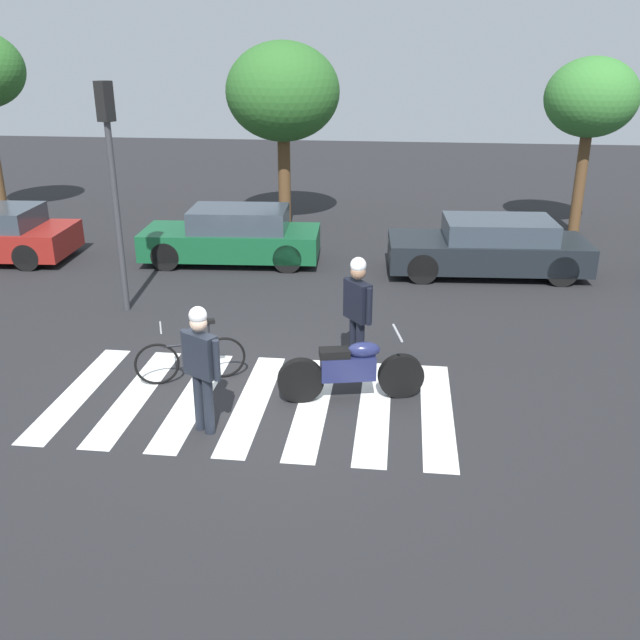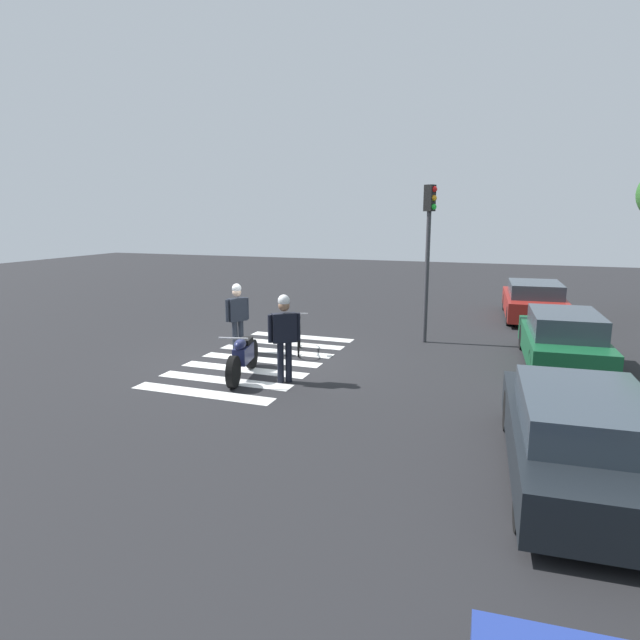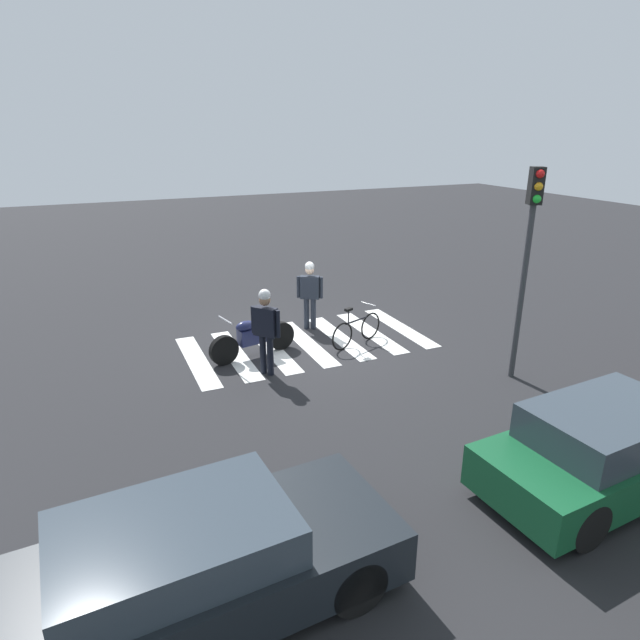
{
  "view_description": "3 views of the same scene",
  "coord_description": "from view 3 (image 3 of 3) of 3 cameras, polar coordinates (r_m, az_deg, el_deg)",
  "views": [
    {
      "loc": [
        2.07,
        -9.0,
        4.94
      ],
      "look_at": [
        0.82,
        1.56,
        0.73
      ],
      "focal_mm": 39.29,
      "sensor_mm": 36.0,
      "label": 1
    },
    {
      "loc": [
        11.59,
        5.76,
        3.54
      ],
      "look_at": [
        -0.27,
        1.46,
        1.06
      ],
      "focal_mm": 30.09,
      "sensor_mm": 36.0,
      "label": 2
    },
    {
      "loc": [
        4.68,
        11.39,
        5.04
      ],
      "look_at": [
        0.09,
        1.04,
        0.96
      ],
      "focal_mm": 30.21,
      "sensor_mm": 36.0,
      "label": 3
    }
  ],
  "objects": [
    {
      "name": "car_black_suv",
      "position": [
        6.44,
        -13.25,
        -24.07
      ],
      "size": [
        4.54,
        2.04,
        1.29
      ],
      "color": "black",
      "rests_on": "ground_plane"
    },
    {
      "name": "police_motorcycle",
      "position": [
        12.46,
        -7.08,
        -1.85
      ],
      "size": [
        2.16,
        0.75,
        1.06
      ],
      "color": "black",
      "rests_on": "ground_plane"
    },
    {
      "name": "leaning_bicycle",
      "position": [
        13.11,
        3.89,
        -1.04
      ],
      "size": [
        1.62,
        0.69,
        1.0
      ],
      "color": "black",
      "rests_on": "ground_plane"
    },
    {
      "name": "traffic_light_pole",
      "position": [
        11.4,
        21.24,
        7.68
      ],
      "size": [
        0.32,
        0.36,
        4.33
      ],
      "color": "#38383D",
      "rests_on": "ground_plane"
    },
    {
      "name": "officer_on_foot",
      "position": [
        13.9,
        -1.09,
        3.15
      ],
      "size": [
        0.6,
        0.42,
        1.81
      ],
      "color": "#1E232D",
      "rests_on": "ground_plane"
    },
    {
      "name": "ground_plane",
      "position": [
        13.31,
        -1.46,
        -2.43
      ],
      "size": [
        60.0,
        60.0,
        0.0
      ],
      "primitive_type": "plane",
      "color": "#232326"
    },
    {
      "name": "car_green_compact",
      "position": [
        9.08,
        28.38,
        -11.78
      ],
      "size": [
        4.28,
        1.91,
        1.33
      ],
      "color": "black",
      "rests_on": "ground_plane"
    },
    {
      "name": "officer_by_motorcycle",
      "position": [
        11.32,
        -5.79,
        -0.54
      ],
      "size": [
        0.48,
        0.57,
        1.9
      ],
      "color": "black",
      "rests_on": "ground_plane"
    },
    {
      "name": "crosswalk_stripes",
      "position": [
        13.3,
        -1.46,
        -2.42
      ],
      "size": [
        5.85,
        3.11,
        0.01
      ],
      "color": "silver",
      "rests_on": "ground_plane"
    }
  ]
}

